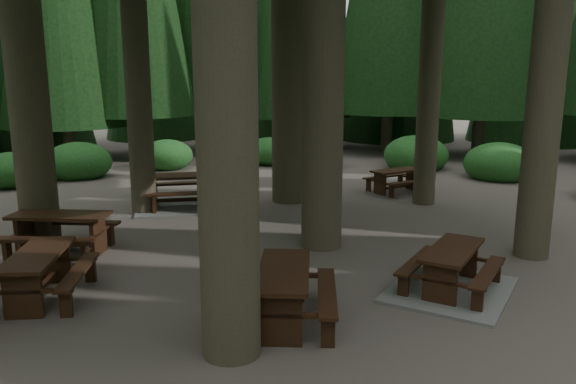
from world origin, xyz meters
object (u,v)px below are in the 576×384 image
picnic_table_c (186,195)px  picnic_table_e (284,287)px  picnic_table_a (451,277)px  picnic_table_d (396,177)px  picnic_table_b (39,269)px  picnic_table_f (60,227)px

picnic_table_c → picnic_table_e: picnic_table_c is taller
picnic_table_a → picnic_table_d: bearing=26.2°
picnic_table_b → picnic_table_e: picnic_table_e is taller
picnic_table_c → picnic_table_b: bearing=-112.3°
picnic_table_d → picnic_table_e: bearing=-141.0°
picnic_table_e → picnic_table_f: 5.49m
picnic_table_b → picnic_table_f: picnic_table_f is taller
picnic_table_a → picnic_table_e: 3.02m
picnic_table_a → picnic_table_c: size_ratio=0.88×
picnic_table_a → picnic_table_f: bearing=105.2°
picnic_table_c → picnic_table_d: bearing=6.0°
picnic_table_a → picnic_table_d: size_ratio=1.75×
picnic_table_d → picnic_table_e: picnic_table_e is taller
picnic_table_a → picnic_table_c: (-1.58, 7.98, 0.07)m
picnic_table_a → picnic_table_f: (-5.20, 5.46, 0.30)m
picnic_table_a → picnic_table_d: 7.95m
picnic_table_a → picnic_table_b: 6.70m
picnic_table_c → picnic_table_f: (-3.61, -2.52, 0.23)m
picnic_table_c → picnic_table_e: bearing=-80.9°
picnic_table_f → picnic_table_d: bearing=41.4°
picnic_table_b → picnic_table_d: bearing=-46.6°
picnic_table_a → picnic_table_e: size_ratio=1.17×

